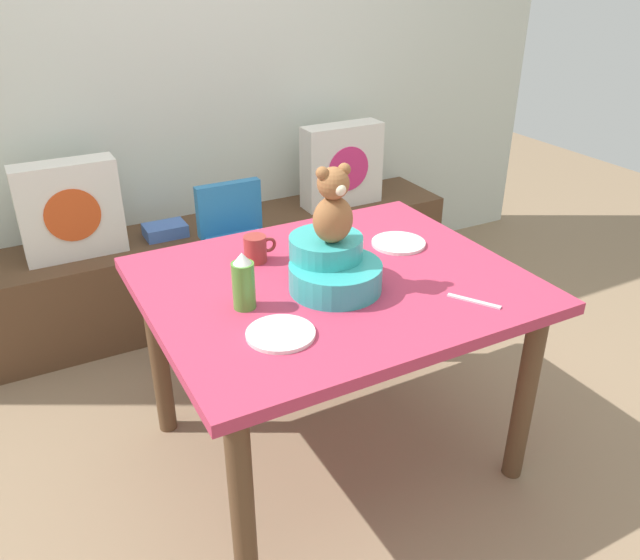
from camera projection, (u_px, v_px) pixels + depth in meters
name	position (u px, v px, depth m)	size (l,w,h in m)	color
ground_plane	(332.00, 448.00, 2.47)	(8.00, 8.00, 0.00)	#8C7256
back_wall	(180.00, 46.00, 3.07)	(4.40, 0.10, 2.60)	silver
window_bench	(216.00, 268.00, 3.36)	(2.60, 0.44, 0.46)	brown
pillow_floral_left	(70.00, 210.00, 2.86)	(0.44, 0.15, 0.44)	white
pillow_floral_right	(342.00, 165.00, 3.44)	(0.44, 0.15, 0.44)	white
book_stack	(165.00, 230.00, 3.13)	(0.20, 0.14, 0.06)	#486EC0
dining_table	(334.00, 305.00, 2.18)	(1.23, 1.02, 0.74)	#B73351
highchair	(241.00, 248.00, 2.87)	(0.34, 0.45, 0.79)	#2672B2
infant_seat_teal	(332.00, 267.00, 2.05)	(0.30, 0.33, 0.16)	teal
teddy_bear	(333.00, 207.00, 1.96)	(0.13, 0.12, 0.25)	#956036
ketchup_bottle	(243.00, 282.00, 1.93)	(0.07, 0.07, 0.18)	#4C8C33
coffee_mug	(256.00, 249.00, 2.23)	(0.12, 0.08, 0.09)	#9E332D
dinner_plate_near	(398.00, 243.00, 2.38)	(0.20, 0.20, 0.01)	white
dinner_plate_far	(281.00, 334.00, 1.82)	(0.20, 0.20, 0.01)	white
table_fork	(474.00, 301.00, 1.99)	(0.02, 0.17, 0.01)	silver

